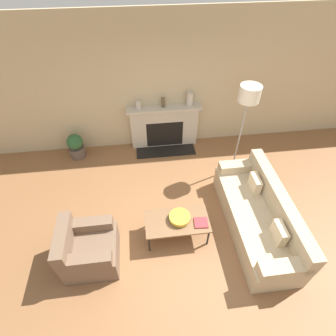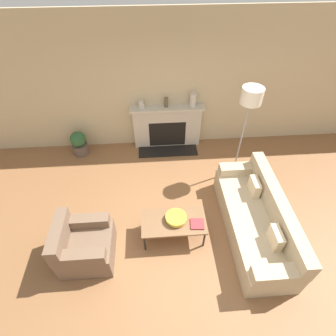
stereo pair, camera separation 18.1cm
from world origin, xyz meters
The scene contains 13 objects.
ground_plane centered at (0.00, 0.00, 0.00)m, with size 18.00×18.00×0.00m, color brown.
wall_back centered at (0.00, 2.90, 1.45)m, with size 18.00×0.06×2.90m.
fireplace centered at (0.03, 2.76, 0.50)m, with size 1.64×0.59×1.02m.
couch centered at (1.36, 0.26, 0.31)m, with size 0.83×2.25×0.83m.
armchair_near centered at (-1.46, -0.02, 0.32)m, with size 0.81×0.78×0.82m.
coffee_table centered at (-0.04, 0.26, 0.38)m, with size 1.05×0.55×0.42m.
bowl centered at (0.00, 0.28, 0.47)m, with size 0.34×0.34×0.09m.
book centered at (0.33, 0.17, 0.43)m, with size 0.23×0.22×0.02m.
floor_lamp centered at (1.39, 1.72, 1.66)m, with size 0.37×0.37×1.95m.
mantel_vase_left centered at (-0.51, 2.77, 1.10)m, with size 0.12×0.12×0.16m.
mantel_vase_center_left centered at (0.01, 2.77, 1.13)m, with size 0.08×0.08×0.21m.
mantel_vase_center_right centered at (0.59, 2.77, 1.17)m, with size 0.14×0.14×0.29m.
potted_plant centered at (-1.98, 2.59, 0.28)m, with size 0.34×0.34×0.57m.
Camera 1 is at (-0.49, -2.16, 4.00)m, focal length 28.00 mm.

